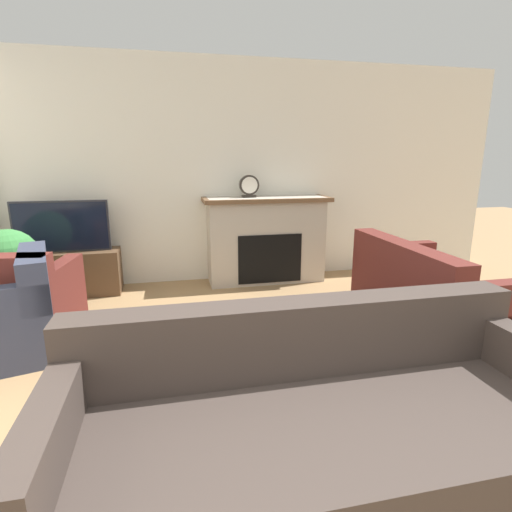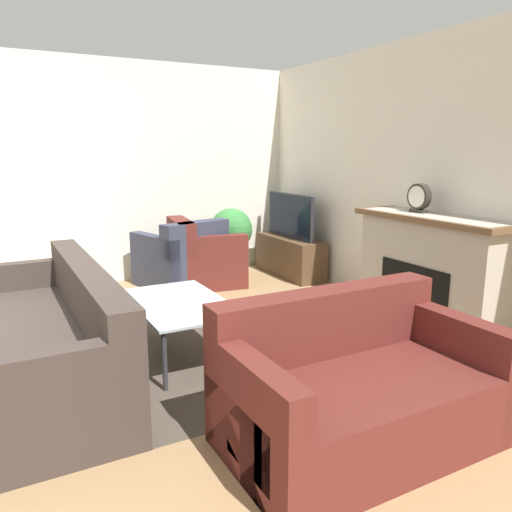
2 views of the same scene
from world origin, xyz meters
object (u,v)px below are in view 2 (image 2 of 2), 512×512
object	(u,v)px
couch_loveseat	(356,392)
couch_sectional	(43,344)
tv	(290,216)
mantel_clock	(419,198)
armchair_by_window	(182,262)
armchair_accent	(203,260)
coffee_table	(180,306)
potted_plant	(231,232)

from	to	relation	value
couch_loveseat	couch_sectional	bearing A→B (deg)	132.35
tv	mantel_clock	size ratio (longest dim) A/B	3.76
tv	armchair_by_window	size ratio (longest dim) A/B	0.95
couch_sectional	armchair_accent	size ratio (longest dim) A/B	2.58
couch_sectional	armchair_accent	distance (m)	2.80
armchair_by_window	coffee_table	size ratio (longest dim) A/B	0.91
couch_sectional	couch_loveseat	xyz separation A→B (m)	(1.64, 1.49, 0.01)
tv	couch_loveseat	size ratio (longest dim) A/B	0.66
mantel_clock	coffee_table	bearing A→B (deg)	-97.95
tv	coffee_table	xyz separation A→B (m)	(1.82, -2.18, -0.38)
coffee_table	potted_plant	world-z (taller)	potted_plant
armchair_accent	potted_plant	distance (m)	0.59
couch_sectional	coffee_table	size ratio (longest dim) A/B	2.07
couch_sectional	armchair_by_window	distance (m)	2.67
tv	potted_plant	size ratio (longest dim) A/B	1.12
armchair_by_window	potted_plant	world-z (taller)	potted_plant
coffee_table	potted_plant	xyz separation A→B (m)	(-2.14, 1.48, 0.18)
potted_plant	mantel_clock	world-z (taller)	mantel_clock
couch_sectional	mantel_clock	distance (m)	3.40
couch_sectional	tv	bearing A→B (deg)	119.41
tv	couch_loveseat	xyz separation A→B (m)	(3.45, -1.72, -0.51)
tv	potted_plant	bearing A→B (deg)	-114.54
couch_sectional	potted_plant	xyz separation A→B (m)	(-2.13, 2.51, 0.31)
tv	couch_loveseat	world-z (taller)	tv
tv	couch_sectional	size ratio (longest dim) A/B	0.42
coffee_table	armchair_by_window	bearing A→B (deg)	159.53
armchair_accent	armchair_by_window	bearing A→B (deg)	84.11
couch_sectional	armchair_by_window	world-z (taller)	same
tv	armchair_by_window	xyz separation A→B (m)	(-0.19, -1.44, -0.50)
couch_loveseat	armchair_accent	distance (m)	3.61
armchair_by_window	coffee_table	bearing A→B (deg)	54.22
armchair_by_window	armchair_accent	world-z (taller)	same
coffee_table	mantel_clock	size ratio (longest dim) A/B	4.32
armchair_accent	mantel_clock	xyz separation A→B (m)	(2.25, 1.23, 0.91)
tv	mantel_clock	distance (m)	2.17
couch_sectional	mantel_clock	xyz separation A→B (m)	(0.32, 3.26, 0.92)
couch_loveseat	armchair_by_window	distance (m)	3.64
tv	mantel_clock	xyz separation A→B (m)	(2.13, 0.05, 0.41)
armchair_by_window	mantel_clock	xyz separation A→B (m)	(2.32, 1.49, 0.91)
couch_sectional	potted_plant	size ratio (longest dim) A/B	2.67
armchair_accent	potted_plant	xyz separation A→B (m)	(-0.20, 0.48, 0.29)
couch_loveseat	potted_plant	bearing A→B (deg)	74.89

